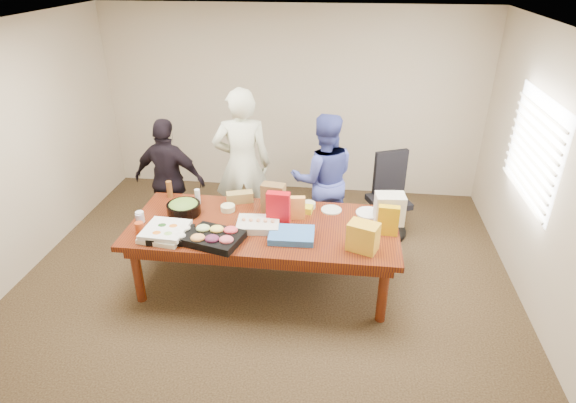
# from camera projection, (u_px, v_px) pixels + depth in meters

# --- Properties ---
(floor) EXTENTS (5.50, 5.00, 0.02)m
(floor) POSITION_uv_depth(u_px,v_px,m) (265.00, 283.00, 5.34)
(floor) COLOR #47301E
(floor) RESTS_ON ground
(ceiling) EXTENTS (5.50, 5.00, 0.02)m
(ceiling) POSITION_uv_depth(u_px,v_px,m) (258.00, 28.00, 4.08)
(ceiling) COLOR white
(ceiling) RESTS_ON wall_back
(wall_back) EXTENTS (5.50, 0.04, 2.70)m
(wall_back) POSITION_uv_depth(u_px,v_px,m) (292.00, 103.00, 6.91)
(wall_back) COLOR beige
(wall_back) RESTS_ON floor
(wall_front) EXTENTS (5.50, 0.04, 2.70)m
(wall_front) POSITION_uv_depth(u_px,v_px,m) (180.00, 365.00, 2.51)
(wall_front) COLOR beige
(wall_front) RESTS_ON floor
(wall_left) EXTENTS (0.04, 5.00, 2.70)m
(wall_left) POSITION_uv_depth(u_px,v_px,m) (5.00, 159.00, 5.01)
(wall_left) COLOR beige
(wall_left) RESTS_ON floor
(wall_right) EXTENTS (0.04, 5.00, 2.70)m
(wall_right) POSITION_uv_depth(u_px,v_px,m) (555.00, 188.00, 4.40)
(wall_right) COLOR beige
(wall_right) RESTS_ON floor
(window_panel) EXTENTS (0.03, 1.40, 1.10)m
(window_panel) POSITION_uv_depth(u_px,v_px,m) (534.00, 149.00, 4.86)
(window_panel) COLOR white
(window_panel) RESTS_ON wall_right
(window_blinds) EXTENTS (0.04, 1.36, 1.00)m
(window_blinds) POSITION_uv_depth(u_px,v_px,m) (530.00, 149.00, 4.87)
(window_blinds) COLOR beige
(window_blinds) RESTS_ON wall_right
(conference_table) EXTENTS (2.80, 1.20, 0.75)m
(conference_table) POSITION_uv_depth(u_px,v_px,m) (264.00, 255.00, 5.16)
(conference_table) COLOR #4C1C0F
(conference_table) RESTS_ON floor
(office_chair) EXTENTS (0.70, 0.70, 1.04)m
(office_chair) POSITION_uv_depth(u_px,v_px,m) (389.00, 198.00, 6.02)
(office_chair) COLOR black
(office_chair) RESTS_ON floor
(person_center) EXTENTS (0.78, 0.59, 1.93)m
(person_center) POSITION_uv_depth(u_px,v_px,m) (242.00, 165.00, 5.84)
(person_center) COLOR beige
(person_center) RESTS_ON floor
(person_right) EXTENTS (0.90, 0.75, 1.66)m
(person_right) POSITION_uv_depth(u_px,v_px,m) (323.00, 179.00, 5.81)
(person_right) COLOR #3E48A2
(person_right) RESTS_ON floor
(person_left) EXTENTS (0.95, 0.48, 1.57)m
(person_left) POSITION_uv_depth(u_px,v_px,m) (170.00, 180.00, 5.89)
(person_left) COLOR black
(person_left) RESTS_ON floor
(veggie_tray) EXTENTS (0.46, 0.38, 0.06)m
(veggie_tray) POSITION_uv_depth(u_px,v_px,m) (171.00, 235.00, 4.75)
(veggie_tray) COLOR black
(veggie_tray) RESTS_ON conference_table
(fruit_tray) EXTENTS (0.60, 0.52, 0.08)m
(fruit_tray) POSITION_uv_depth(u_px,v_px,m) (215.00, 238.00, 4.68)
(fruit_tray) COLOR black
(fruit_tray) RESTS_ON conference_table
(sheet_cake) EXTENTS (0.46, 0.36, 0.08)m
(sheet_cake) POSITION_uv_depth(u_px,v_px,m) (258.00, 225.00, 4.92)
(sheet_cake) COLOR silver
(sheet_cake) RESTS_ON conference_table
(salad_bowl) EXTENTS (0.46, 0.46, 0.12)m
(salad_bowl) POSITION_uv_depth(u_px,v_px,m) (184.00, 209.00, 5.18)
(salad_bowl) COLOR black
(salad_bowl) RESTS_ON conference_table
(chip_bag_blue) EXTENTS (0.46, 0.35, 0.07)m
(chip_bag_blue) POSITION_uv_depth(u_px,v_px,m) (292.00, 235.00, 4.74)
(chip_bag_blue) COLOR #336DC2
(chip_bag_blue) RESTS_ON conference_table
(chip_bag_red) EXTENTS (0.25, 0.11, 0.35)m
(chip_bag_red) POSITION_uv_depth(u_px,v_px,m) (278.00, 208.00, 4.94)
(chip_bag_red) COLOR red
(chip_bag_red) RESTS_ON conference_table
(chip_bag_yellow) EXTENTS (0.21, 0.10, 0.31)m
(chip_bag_yellow) POSITION_uv_depth(u_px,v_px,m) (388.00, 220.00, 4.76)
(chip_bag_yellow) COLOR #D8A40A
(chip_bag_yellow) RESTS_ON conference_table
(chip_bag_orange) EXTENTS (0.17, 0.10, 0.25)m
(chip_bag_orange) POSITION_uv_depth(u_px,v_px,m) (297.00, 208.00, 5.06)
(chip_bag_orange) COLOR #F09740
(chip_bag_orange) RESTS_ON conference_table
(mayo_jar) EXTENTS (0.10, 0.10, 0.15)m
(mayo_jar) POSITION_uv_depth(u_px,v_px,m) (281.00, 207.00, 5.19)
(mayo_jar) COLOR white
(mayo_jar) RESTS_ON conference_table
(mustard_bottle) EXTENTS (0.07, 0.07, 0.17)m
(mustard_bottle) POSITION_uv_depth(u_px,v_px,m) (274.00, 197.00, 5.37)
(mustard_bottle) COLOR gold
(mustard_bottle) RESTS_ON conference_table
(dressing_bottle) EXTENTS (0.07, 0.07, 0.20)m
(dressing_bottle) POSITION_uv_depth(u_px,v_px,m) (169.00, 189.00, 5.51)
(dressing_bottle) COLOR brown
(dressing_bottle) RESTS_ON conference_table
(ranch_bottle) EXTENTS (0.07, 0.07, 0.18)m
(ranch_bottle) POSITION_uv_depth(u_px,v_px,m) (198.00, 197.00, 5.37)
(ranch_bottle) COLOR silver
(ranch_bottle) RESTS_ON conference_table
(banana_bunch) EXTENTS (0.22, 0.15, 0.07)m
(banana_bunch) POSITION_uv_depth(u_px,v_px,m) (303.00, 209.00, 5.23)
(banana_bunch) COLOR gold
(banana_bunch) RESTS_ON conference_table
(bread_loaf) EXTENTS (0.32, 0.22, 0.12)m
(bread_loaf) POSITION_uv_depth(u_px,v_px,m) (240.00, 197.00, 5.42)
(bread_loaf) COLOR olive
(bread_loaf) RESTS_ON conference_table
(kraft_bag) EXTENTS (0.27, 0.18, 0.33)m
(kraft_bag) POSITION_uv_depth(u_px,v_px,m) (273.00, 198.00, 5.18)
(kraft_bag) COLOR brown
(kraft_bag) RESTS_ON conference_table
(red_cup) EXTENTS (0.10, 0.10, 0.12)m
(red_cup) POSITION_uv_depth(u_px,v_px,m) (140.00, 228.00, 4.82)
(red_cup) COLOR #A73B14
(red_cup) RESTS_ON conference_table
(clear_cup_a) EXTENTS (0.10, 0.10, 0.11)m
(clear_cup_a) POSITION_uv_depth(u_px,v_px,m) (139.00, 218.00, 5.00)
(clear_cup_a) COLOR silver
(clear_cup_a) RESTS_ON conference_table
(clear_cup_b) EXTENTS (0.09, 0.09, 0.12)m
(clear_cup_b) POSITION_uv_depth(u_px,v_px,m) (140.00, 217.00, 5.01)
(clear_cup_b) COLOR silver
(clear_cup_b) RESTS_ON conference_table
(pizza_box_lower) EXTENTS (0.46, 0.46, 0.05)m
(pizza_box_lower) POSITION_uv_depth(u_px,v_px,m) (165.00, 234.00, 4.78)
(pizza_box_lower) COLOR #ECE8CB
(pizza_box_lower) RESTS_ON conference_table
(pizza_box_upper) EXTENTS (0.44, 0.44, 0.05)m
(pizza_box_upper) POSITION_uv_depth(u_px,v_px,m) (165.00, 230.00, 4.76)
(pizza_box_upper) COLOR white
(pizza_box_upper) RESTS_ON pizza_box_lower
(plate_a) EXTENTS (0.28, 0.28, 0.02)m
(plate_a) POSITION_uv_depth(u_px,v_px,m) (369.00, 213.00, 5.20)
(plate_a) COLOR white
(plate_a) RESTS_ON conference_table
(plate_b) EXTENTS (0.28, 0.28, 0.01)m
(plate_b) POSITION_uv_depth(u_px,v_px,m) (331.00, 210.00, 5.27)
(plate_b) COLOR silver
(plate_b) RESTS_ON conference_table
(dip_bowl_a) EXTENTS (0.16, 0.16, 0.06)m
(dip_bowl_a) POSITION_uv_depth(u_px,v_px,m) (308.00, 205.00, 5.31)
(dip_bowl_a) COLOR beige
(dip_bowl_a) RESTS_ON conference_table
(dip_bowl_b) EXTENTS (0.18, 0.18, 0.06)m
(dip_bowl_b) POSITION_uv_depth(u_px,v_px,m) (228.00, 208.00, 5.25)
(dip_bowl_b) COLOR beige
(dip_bowl_b) RESTS_ON conference_table
(grocery_bag_white) EXTENTS (0.32, 0.24, 0.32)m
(grocery_bag_white) POSITION_uv_depth(u_px,v_px,m) (389.00, 209.00, 4.96)
(grocery_bag_white) COLOR silver
(grocery_bag_white) RESTS_ON conference_table
(grocery_bag_yellow) EXTENTS (0.33, 0.28, 0.28)m
(grocery_bag_yellow) POSITION_uv_depth(u_px,v_px,m) (363.00, 237.00, 4.51)
(grocery_bag_yellow) COLOR gold
(grocery_bag_yellow) RESTS_ON conference_table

